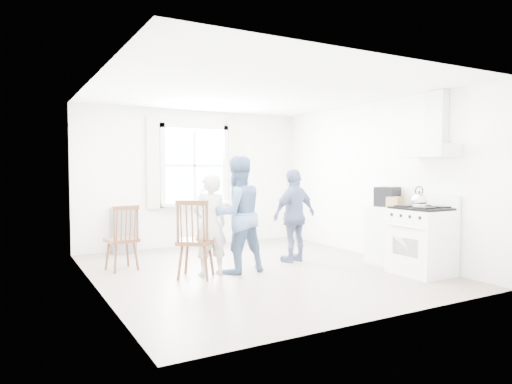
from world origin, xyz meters
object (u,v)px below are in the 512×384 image
(low_cabinet, at_px, (389,236))
(person_right, at_px, (294,215))
(person_mid, at_px, (237,214))
(gas_stove, at_px, (422,240))
(windsor_chair_b, at_px, (194,231))
(person_left, at_px, (210,225))
(stereo_stack, at_px, (387,197))
(windsor_chair_a, at_px, (124,231))

(low_cabinet, height_order, person_right, person_right)
(person_mid, bearing_deg, low_cabinet, 162.22)
(gas_stove, distance_m, low_cabinet, 0.70)
(low_cabinet, relative_size, windsor_chair_b, 0.83)
(person_left, bearing_deg, gas_stove, 151.90)
(stereo_stack, relative_size, windsor_chair_b, 0.39)
(low_cabinet, bearing_deg, windsor_chair_b, 169.19)
(low_cabinet, height_order, windsor_chair_a, windsor_chair_a)
(gas_stove, distance_m, person_mid, 2.64)
(person_right, bearing_deg, person_left, -4.33)
(gas_stove, bearing_deg, windsor_chair_b, 156.51)
(gas_stove, height_order, person_mid, person_mid)
(stereo_stack, xyz_separation_m, windsor_chair_a, (-3.74, 1.44, -0.46))
(person_left, bearing_deg, low_cabinet, 165.37)
(windsor_chair_a, distance_m, person_right, 2.62)
(windsor_chair_a, height_order, person_mid, person_mid)
(stereo_stack, xyz_separation_m, windsor_chair_b, (-3.04, 0.49, -0.39))
(person_left, xyz_separation_m, person_right, (1.55, 0.20, 0.03))
(stereo_stack, height_order, windsor_chair_b, stereo_stack)
(stereo_stack, relative_size, windsor_chair_a, 0.44)
(person_left, bearing_deg, person_right, -172.78)
(person_left, xyz_separation_m, person_mid, (0.41, -0.03, 0.13))
(gas_stove, relative_size, person_mid, 0.67)
(stereo_stack, distance_m, windsor_chair_a, 4.03)
(gas_stove, bearing_deg, person_left, 152.10)
(low_cabinet, distance_m, windsor_chair_b, 3.06)
(person_right, bearing_deg, person_mid, -0.34)
(person_left, distance_m, person_right, 1.57)
(gas_stove, height_order, windsor_chair_a, gas_stove)
(low_cabinet, distance_m, person_right, 1.49)
(stereo_stack, bearing_deg, person_left, 167.36)
(person_left, relative_size, person_mid, 0.85)
(gas_stove, relative_size, windsor_chair_b, 1.03)
(stereo_stack, xyz_separation_m, person_right, (-1.20, 0.82, -0.31))
(person_right, bearing_deg, windsor_chair_a, -25.51)
(low_cabinet, xyz_separation_m, windsor_chair_a, (-3.70, 1.52, 0.14))
(stereo_stack, bearing_deg, person_right, 145.64)
(windsor_chair_a, bearing_deg, person_left, -39.78)
(gas_stove, xyz_separation_m, stereo_stack, (0.11, 0.78, 0.57))
(low_cabinet, xyz_separation_m, windsor_chair_b, (-3.00, 0.57, 0.21))
(windsor_chair_a, relative_size, person_left, 0.68)
(stereo_stack, distance_m, windsor_chair_b, 3.10)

